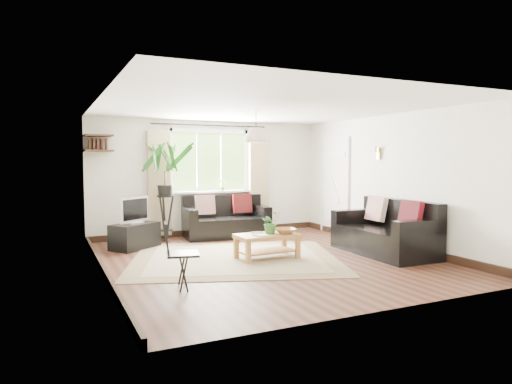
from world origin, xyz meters
name	(u,v)px	position (x,y,z in m)	size (l,w,h in m)	color
floor	(267,259)	(0.00, 0.00, 0.00)	(5.50, 5.50, 0.00)	black
ceiling	(267,107)	(0.00, 0.00, 2.40)	(5.50, 5.50, 0.00)	white
wall_back	(209,178)	(0.00, 2.75, 1.20)	(5.00, 0.02, 2.40)	silver
wall_front	(385,197)	(0.00, -2.75, 1.20)	(5.00, 0.02, 2.40)	silver
wall_left	(100,188)	(-2.50, 0.00, 1.20)	(0.02, 5.50, 2.40)	silver
wall_right	(391,181)	(2.50, 0.00, 1.20)	(0.02, 5.50, 2.40)	silver
rug	(235,258)	(-0.44, 0.25, 0.01)	(3.23, 2.77, 0.02)	beige
window	(210,161)	(0.00, 2.71, 1.55)	(2.50, 0.16, 2.16)	white
door	(335,187)	(2.47, 1.70, 1.00)	(0.06, 0.96, 2.06)	silver
corner_shelf	(98,143)	(-2.25, 2.50, 1.89)	(0.50, 0.50, 0.34)	black
pendant_lamp	(256,131)	(0.00, 0.40, 2.05)	(0.36, 0.36, 0.54)	beige
wall_sconce	(377,151)	(2.43, 0.30, 1.74)	(0.12, 0.12, 0.28)	beige
sofa_back	(226,217)	(0.19, 2.26, 0.40)	(1.70, 0.85, 0.80)	black
sofa_right	(384,228)	(1.98, -0.44, 0.43)	(0.92, 1.84, 0.86)	black
coffee_table	(267,246)	(0.02, 0.03, 0.20)	(0.98, 0.54, 0.40)	brown
table_plant	(271,222)	(0.11, 0.07, 0.58)	(0.32, 0.27, 0.35)	#306829
bowl	(285,231)	(0.31, -0.05, 0.44)	(0.34, 0.34, 0.08)	olive
book_a	(256,235)	(-0.23, -0.07, 0.41)	(0.17, 0.24, 0.02)	silver
book_b	(253,233)	(-0.18, 0.13, 0.41)	(0.16, 0.22, 0.02)	brown
tv_stand	(135,236)	(-1.74, 1.79, 0.23)	(0.84, 0.47, 0.45)	black
tv	(134,210)	(-1.74, 1.79, 0.70)	(0.65, 0.22, 0.50)	#A5A5AA
palm_stand	(165,192)	(-1.05, 2.31, 0.97)	(0.75, 0.75, 1.93)	black
folding_chair	(183,255)	(-1.66, -1.03, 0.41)	(0.43, 0.43, 0.82)	black
sill_plant	(222,184)	(0.25, 2.63, 1.06)	(0.14, 0.10, 0.27)	#2D6023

